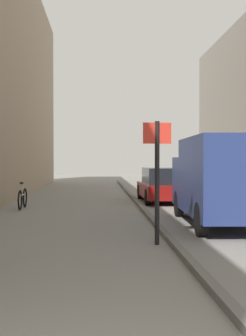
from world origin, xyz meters
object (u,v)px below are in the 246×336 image
at_px(delivery_van, 222,179).
at_px(parked_car, 163,185).
at_px(bicycle_leaning, 23,198).
at_px(street_sign_post, 157,171).

relative_size(delivery_van, parked_car, 1.23).
height_order(delivery_van, parked_car, delivery_van).
xyz_separation_m(delivery_van, bicycle_leaning, (-6.17, 4.28, -0.90)).
xyz_separation_m(delivery_van, parked_car, (-0.65, 6.65, -0.57)).
xyz_separation_m(street_sign_post, bicycle_leaning, (-4.02, 6.87, -1.16)).
bearing_deg(street_sign_post, parked_car, -103.46).
bearing_deg(parked_car, street_sign_post, -99.99).
height_order(street_sign_post, bicycle_leaning, street_sign_post).
height_order(parked_car, street_sign_post, street_sign_post).
bearing_deg(delivery_van, parked_car, 97.83).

